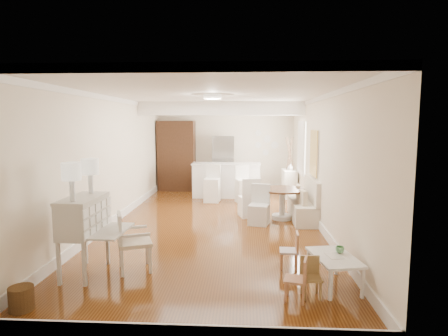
# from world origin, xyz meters

# --- Properties ---
(room) EXTENTS (9.00, 9.04, 2.82)m
(room) POSITION_xyz_m (0.04, 0.32, 1.98)
(room) COLOR brown
(room) RESTS_ON ground
(secretary_bureau) EXTENTS (0.93, 0.95, 1.17)m
(secretary_bureau) POSITION_xyz_m (-1.70, -2.85, 0.58)
(secretary_bureau) COLOR beige
(secretary_bureau) RESTS_ON ground
(gustavian_armchair) EXTENTS (0.67, 0.67, 0.90)m
(gustavian_armchair) POSITION_xyz_m (-1.01, -2.67, 0.45)
(gustavian_armchair) COLOR silver
(gustavian_armchair) RESTS_ON ground
(wicker_basket) EXTENTS (0.36, 0.36, 0.29)m
(wicker_basket) POSITION_xyz_m (-2.01, -3.95, 0.14)
(wicker_basket) COLOR #4E3318
(wicker_basket) RESTS_ON ground
(kids_table) EXTENTS (0.67, 0.94, 0.43)m
(kids_table) POSITION_xyz_m (1.88, -3.09, 0.22)
(kids_table) COLOR white
(kids_table) RESTS_ON ground
(kids_chair_a) EXTENTS (0.33, 0.33, 0.57)m
(kids_chair_a) POSITION_xyz_m (1.30, -3.52, 0.28)
(kids_chair_a) COLOR #B47851
(kids_chair_a) RESTS_ON ground
(kids_chair_b) EXTENTS (0.30, 0.30, 0.58)m
(kids_chair_b) POSITION_xyz_m (1.34, -2.48, 0.29)
(kids_chair_b) COLOR #AC734E
(kids_chair_b) RESTS_ON ground
(kids_chair_c) EXTENTS (0.26, 0.26, 0.52)m
(kids_chair_c) POSITION_xyz_m (1.51, -3.42, 0.26)
(kids_chair_c) COLOR #9E7D48
(kids_chair_c) RESTS_ON ground
(banquette) EXTENTS (0.52, 1.60, 0.98)m
(banquette) POSITION_xyz_m (1.99, 0.50, 0.49)
(banquette) COLOR silver
(banquette) RESTS_ON ground
(dining_table) EXTENTS (1.34, 1.34, 0.71)m
(dining_table) POSITION_xyz_m (1.53, 0.54, 0.36)
(dining_table) COLOR #4D2D18
(dining_table) RESTS_ON ground
(slip_chair_near) EXTENTS (0.51, 0.52, 0.88)m
(slip_chair_near) POSITION_xyz_m (0.98, 0.05, 0.44)
(slip_chair_near) COLOR silver
(slip_chair_near) RESTS_ON ground
(slip_chair_far) EXTENTS (0.55, 0.57, 0.94)m
(slip_chair_far) POSITION_xyz_m (0.77, 0.76, 0.47)
(slip_chair_far) COLOR white
(slip_chair_far) RESTS_ON ground
(breakfast_counter) EXTENTS (2.05, 0.65, 1.03)m
(breakfast_counter) POSITION_xyz_m (0.10, 3.10, 0.52)
(breakfast_counter) COLOR white
(breakfast_counter) RESTS_ON ground
(bar_stool_left) EXTENTS (0.46, 0.46, 1.06)m
(bar_stool_left) POSITION_xyz_m (-0.27, 2.37, 0.53)
(bar_stool_left) COLOR white
(bar_stool_left) RESTS_ON ground
(bar_stool_right) EXTENTS (0.53, 0.53, 1.03)m
(bar_stool_right) POSITION_xyz_m (0.63, 2.35, 0.52)
(bar_stool_right) COLOR white
(bar_stool_right) RESTS_ON ground
(pantry_cabinet) EXTENTS (1.20, 0.60, 2.30)m
(pantry_cabinet) POSITION_xyz_m (-1.60, 4.18, 1.15)
(pantry_cabinet) COLOR #381E11
(pantry_cabinet) RESTS_ON ground
(fridge) EXTENTS (0.75, 0.65, 1.80)m
(fridge) POSITION_xyz_m (0.30, 4.15, 0.90)
(fridge) COLOR silver
(fridge) RESTS_ON ground
(sideboard) EXTENTS (0.40, 0.87, 0.83)m
(sideboard) POSITION_xyz_m (2.00, 3.20, 0.41)
(sideboard) COLOR white
(sideboard) RESTS_ON ground
(pencil_cup) EXTENTS (0.14, 0.14, 0.09)m
(pencil_cup) POSITION_xyz_m (1.98, -2.95, 0.48)
(pencil_cup) COLOR #61A76B
(pencil_cup) RESTS_ON kids_table
(branch_vase) EXTENTS (0.20, 0.20, 0.19)m
(branch_vase) POSITION_xyz_m (2.03, 3.19, 0.92)
(branch_vase) COLOR white
(branch_vase) RESTS_ON sideboard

